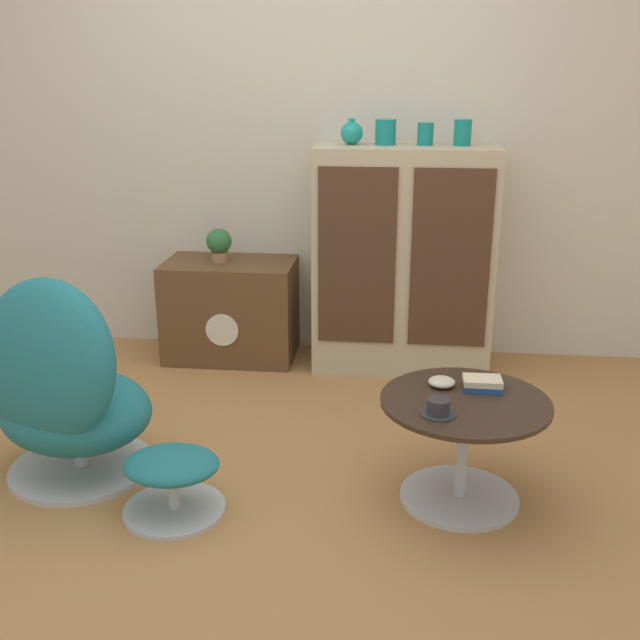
% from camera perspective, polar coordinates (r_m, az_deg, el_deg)
% --- Properties ---
extents(ground_plane, '(12.00, 12.00, 0.00)m').
position_cam_1_polar(ground_plane, '(3.09, -5.16, -12.39)').
color(ground_plane, '#A87542').
extents(wall_back, '(6.40, 0.06, 2.60)m').
position_cam_1_polar(wall_back, '(4.29, -1.25, 14.76)').
color(wall_back, beige).
rests_on(wall_back, ground_plane).
extents(sideboard, '(0.95, 0.48, 1.21)m').
position_cam_1_polar(sideboard, '(4.09, 6.35, 4.63)').
color(sideboard, tan).
rests_on(sideboard, ground_plane).
extents(tv_console, '(0.73, 0.46, 0.56)m').
position_cam_1_polar(tv_console, '(4.30, -6.80, 0.79)').
color(tv_console, brown).
rests_on(tv_console, ground_plane).
extents(egg_chair, '(0.81, 0.78, 0.87)m').
position_cam_1_polar(egg_chair, '(3.13, -19.07, -5.02)').
color(egg_chair, '#B7B7BC').
rests_on(egg_chair, ground_plane).
extents(ottoman, '(0.38, 0.38, 0.25)m').
position_cam_1_polar(ottoman, '(2.88, -11.19, -11.55)').
color(ottoman, '#B7B7BC').
rests_on(ottoman, ground_plane).
extents(coffee_table, '(0.63, 0.63, 0.42)m').
position_cam_1_polar(coffee_table, '(2.91, 10.84, -8.85)').
color(coffee_table, '#B7B7BC').
rests_on(coffee_table, ground_plane).
extents(vase_leftmost, '(0.12, 0.12, 0.13)m').
position_cam_1_polar(vase_leftmost, '(4.00, 2.43, 14.06)').
color(vase_leftmost, teal).
rests_on(vase_leftmost, sideboard).
extents(vase_inner_left, '(0.11, 0.11, 0.13)m').
position_cam_1_polar(vase_inner_left, '(3.99, 5.02, 14.07)').
color(vase_inner_left, '#147A75').
rests_on(vase_inner_left, sideboard).
extents(vase_inner_right, '(0.08, 0.08, 0.11)m').
position_cam_1_polar(vase_inner_right, '(3.99, 8.03, 13.86)').
color(vase_inner_right, '#147A75').
rests_on(vase_inner_right, sideboard).
extents(vase_rightmost, '(0.09, 0.09, 0.13)m').
position_cam_1_polar(vase_rightmost, '(4.00, 10.81, 13.85)').
color(vase_rightmost, '#147A75').
rests_on(vase_rightmost, sideboard).
extents(potted_plant, '(0.14, 0.14, 0.19)m').
position_cam_1_polar(potted_plant, '(4.21, -7.70, 5.80)').
color(potted_plant, '#996B4C').
rests_on(potted_plant, tv_console).
extents(teacup, '(0.13, 0.13, 0.06)m').
position_cam_1_polar(teacup, '(2.70, 8.99, -6.66)').
color(teacup, '#2D2D33').
rests_on(teacup, coffee_table).
extents(book_stack, '(0.15, 0.11, 0.05)m').
position_cam_1_polar(book_stack, '(2.93, 12.27, -4.76)').
color(book_stack, '#1E478C').
rests_on(book_stack, coffee_table).
extents(bowl, '(0.10, 0.10, 0.04)m').
position_cam_1_polar(bowl, '(2.93, 9.26, -4.68)').
color(bowl, beige).
rests_on(bowl, coffee_table).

